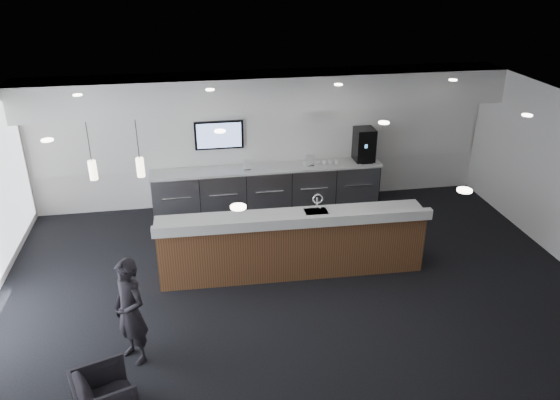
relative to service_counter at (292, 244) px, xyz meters
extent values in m
plane|color=black|center=(-0.02, -0.86, -0.58)|extent=(10.00, 10.00, 0.00)
cube|color=black|center=(-0.02, -0.86, 2.42)|extent=(10.00, 8.00, 0.02)
cube|color=white|center=(-0.02, 3.14, 0.92)|extent=(10.00, 0.02, 3.00)
cube|color=white|center=(-0.02, 2.69, 2.07)|extent=(10.00, 0.90, 0.70)
cube|color=white|center=(-0.02, 3.11, 1.02)|extent=(9.80, 0.06, 1.40)
cube|color=#96989E|center=(-0.02, 2.78, -0.13)|extent=(5.00, 0.60, 0.90)
cube|color=silver|center=(-0.02, 2.78, 0.35)|extent=(5.06, 0.66, 0.05)
cylinder|color=silver|center=(-2.02, 2.46, -0.08)|extent=(0.60, 0.02, 0.02)
cylinder|color=silver|center=(-1.02, 2.46, -0.08)|extent=(0.60, 0.02, 0.02)
cylinder|color=silver|center=(-0.02, 2.46, -0.08)|extent=(0.60, 0.02, 0.02)
cylinder|color=silver|center=(0.98, 2.46, -0.08)|extent=(0.60, 0.02, 0.02)
cylinder|color=silver|center=(1.98, 2.46, -0.08)|extent=(0.60, 0.02, 0.02)
cube|color=black|center=(-1.02, 3.05, 1.07)|extent=(1.05, 0.07, 0.62)
cube|color=blue|center=(-1.02, 3.01, 1.07)|extent=(0.95, 0.01, 0.54)
cylinder|color=#FFEDC6|center=(-2.42, -0.06, 1.67)|extent=(0.12, 0.12, 0.30)
cylinder|color=#FFEDC6|center=(-3.12, -0.06, 1.67)|extent=(0.12, 0.12, 0.30)
cube|color=#4B3119|center=(0.00, 0.01, -0.05)|extent=(4.64, 0.77, 1.05)
cube|color=silver|center=(0.00, 0.01, 0.50)|extent=(4.72, 0.85, 0.06)
cube|color=silver|center=(-0.01, -0.35, 0.59)|extent=(4.70, 0.24, 0.18)
cylinder|color=silver|center=(0.45, 0.10, 0.67)|extent=(0.04, 0.04, 0.28)
torus|color=silver|center=(0.45, 0.04, 0.81)|extent=(0.19, 0.03, 0.19)
cube|color=black|center=(2.18, 2.85, 0.74)|extent=(0.42, 0.48, 0.74)
cube|color=silver|center=(2.18, 2.59, 0.38)|extent=(0.26, 0.12, 0.02)
cube|color=white|center=(-0.47, 2.70, 0.49)|extent=(0.17, 0.04, 0.24)
cube|color=white|center=(0.92, 2.69, 0.51)|extent=(0.20, 0.07, 0.27)
imported|color=black|center=(-2.89, -2.89, -0.26)|extent=(0.89, 0.87, 0.64)
imported|color=black|center=(-2.61, -1.85, 0.22)|extent=(0.67, 0.69, 1.59)
imported|color=white|center=(1.52, 2.72, 0.42)|extent=(0.10, 0.10, 0.09)
imported|color=white|center=(1.38, 2.72, 0.42)|extent=(0.14, 0.14, 0.09)
imported|color=white|center=(1.24, 2.72, 0.42)|extent=(0.12, 0.12, 0.09)
imported|color=white|center=(1.10, 2.72, 0.42)|extent=(0.13, 0.13, 0.09)
imported|color=white|center=(0.96, 2.72, 0.42)|extent=(0.13, 0.13, 0.09)
imported|color=white|center=(0.82, 2.72, 0.42)|extent=(0.11, 0.11, 0.09)
camera|label=1|loc=(-1.64, -8.21, 4.71)|focal=35.00mm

